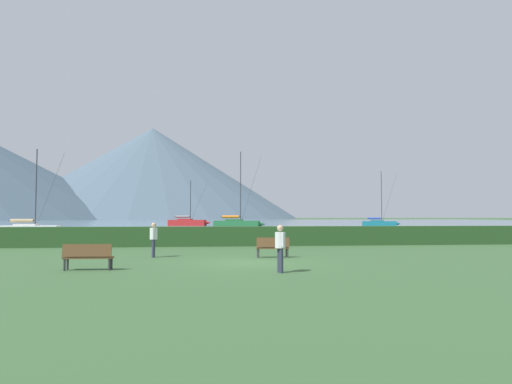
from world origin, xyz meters
TOP-DOWN VIEW (x-y plane):
  - ground_plane at (0.00, 0.00)m, footprint 1000.00×1000.00m
  - harbor_water at (0.00, 137.00)m, footprint 320.00×246.00m
  - hedge_line at (0.00, 11.00)m, footprint 80.00×1.20m
  - sailboat_slip_0 at (-20.28, 32.41)m, footprint 7.07×2.21m
  - sailboat_slip_2 at (-5.11, 78.02)m, footprint 9.10×4.24m
  - sailboat_slip_3 at (32.28, 66.81)m, footprint 7.44×3.58m
  - sailboat_slip_4 at (3.94, 59.31)m, footprint 9.07×4.23m
  - park_bench_near_path at (-6.06, -2.06)m, footprint 1.75×0.55m
  - park_bench_under_tree at (1.36, 2.21)m, footprint 1.55×0.49m
  - person_seated_viewer at (-4.26, 3.01)m, footprint 0.36×0.57m
  - person_standing_walker at (0.74, -3.55)m, footprint 0.36×0.56m
  - distant_hill_west_ridge at (-41.32, 341.14)m, footprint 224.11×224.11m

SIDE VIEW (x-z plane):
  - ground_plane at x=0.00m, z-range 0.00..0.00m
  - harbor_water at x=0.00m, z-range 0.00..0.00m
  - park_bench_under_tree at x=1.36m, z-range 0.05..1.00m
  - park_bench_near_path at x=-6.06m, z-range 0.06..1.01m
  - sailboat_slip_0 at x=-20.28m, z-range -4.02..5.20m
  - sailboat_slip_3 at x=32.28m, z-range -4.77..6.02m
  - hedge_line at x=0.00m, z-range 0.00..1.28m
  - sailboat_slip_2 at x=-5.11m, z-range -4.03..5.49m
  - sailboat_slip_4 at x=3.94m, z-range -5.80..7.32m
  - person_seated_viewer at x=-4.26m, z-range 0.15..1.80m
  - person_standing_walker at x=0.74m, z-range 0.15..1.80m
  - distant_hill_west_ridge at x=-41.32m, z-range 0.00..70.53m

